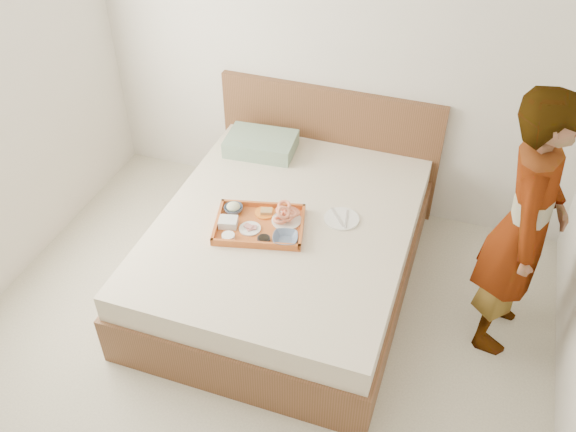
{
  "coord_description": "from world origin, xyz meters",
  "views": [
    {
      "loc": [
        0.97,
        -1.79,
        3.03
      ],
      "look_at": [
        0.05,
        0.9,
        0.65
      ],
      "focal_mm": 38.35,
      "sensor_mm": 36.0,
      "label": 1
    }
  ],
  "objects_px": {
    "person": "(524,227)",
    "bed": "(286,250)",
    "dinner_plate": "(342,219)",
    "tray": "(260,224)"
  },
  "relations": [
    {
      "from": "bed",
      "to": "tray",
      "type": "bearing_deg",
      "value": -135.22
    },
    {
      "from": "bed",
      "to": "person",
      "type": "bearing_deg",
      "value": 0.72
    },
    {
      "from": "person",
      "to": "bed",
      "type": "bearing_deg",
      "value": 95.86
    },
    {
      "from": "dinner_plate",
      "to": "person",
      "type": "bearing_deg",
      "value": -5.28
    },
    {
      "from": "dinner_plate",
      "to": "person",
      "type": "xyz_separation_m",
      "value": [
        1.04,
        -0.1,
        0.3
      ]
    },
    {
      "from": "bed",
      "to": "tray",
      "type": "relative_size",
      "value": 3.69
    },
    {
      "from": "bed",
      "to": "person",
      "type": "height_order",
      "value": "person"
    },
    {
      "from": "person",
      "to": "dinner_plate",
      "type": "bearing_deg",
      "value": 89.86
    },
    {
      "from": "dinner_plate",
      "to": "person",
      "type": "relative_size",
      "value": 0.13
    },
    {
      "from": "bed",
      "to": "person",
      "type": "distance_m",
      "value": 1.48
    }
  ]
}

